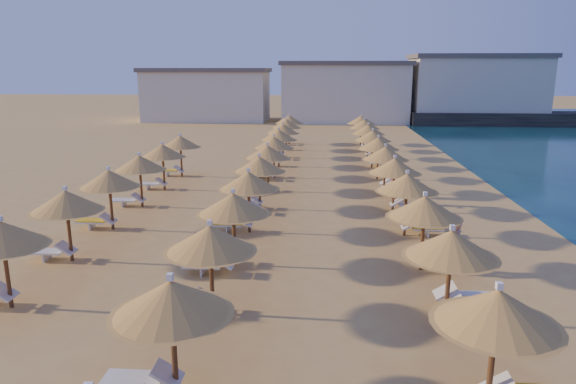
# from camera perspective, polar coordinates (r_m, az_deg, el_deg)

# --- Properties ---
(ground) EXTENTS (220.00, 220.00, 0.00)m
(ground) POSITION_cam_1_polar(r_m,az_deg,el_deg) (18.71, 2.47, -6.82)
(ground) COLOR tan
(ground) RESTS_ON ground
(jetty) EXTENTS (30.04, 4.34, 1.50)m
(jetty) POSITION_cam_1_polar(r_m,az_deg,el_deg) (66.99, 26.25, 7.31)
(jetty) COLOR black
(jetty) RESTS_ON ground
(hotel_blocks) EXTENTS (48.49, 9.39, 8.10)m
(hotel_blocks) POSITION_cam_1_polar(r_m,az_deg,el_deg) (64.67, 6.90, 11.04)
(hotel_blocks) COLOR silver
(hotel_blocks) RESTS_ON ground
(parasol_row_east) EXTENTS (2.49, 41.83, 2.66)m
(parasol_row_east) POSITION_cam_1_polar(r_m,az_deg,el_deg) (25.79, 11.23, 3.50)
(parasol_row_east) COLOR brown
(parasol_row_east) RESTS_ON ground
(parasol_row_west) EXTENTS (2.49, 41.83, 2.66)m
(parasol_row_west) POSITION_cam_1_polar(r_m,az_deg,el_deg) (25.74, -2.72, 3.73)
(parasol_row_west) COLOR brown
(parasol_row_west) RESTS_ON ground
(parasol_row_inland) EXTENTS (2.49, 20.37, 2.66)m
(parasol_row_inland) POSITION_cam_1_polar(r_m,az_deg,el_deg) (23.69, -17.61, 2.23)
(parasol_row_inland) COLOR brown
(parasol_row_inland) RESTS_ON ground
(loungers) EXTENTS (15.00, 39.93, 0.66)m
(loungers) POSITION_cam_1_polar(r_m,az_deg,el_deg) (25.29, 1.00, -0.53)
(loungers) COLOR silver
(loungers) RESTS_ON ground
(beachgoer_a) EXTENTS (0.46, 0.68, 1.83)m
(beachgoer_a) POSITION_cam_1_polar(r_m,az_deg,el_deg) (17.52, 18.02, -5.77)
(beachgoer_a) COLOR tan
(beachgoer_a) RESTS_ON ground
(beachgoer_c) EXTENTS (1.16, 1.06, 1.91)m
(beachgoer_c) POSITION_cam_1_polar(r_m,az_deg,el_deg) (26.90, 11.80, 1.37)
(beachgoer_c) COLOR tan
(beachgoer_c) RESTS_ON ground
(beachgoer_b) EXTENTS (1.10, 1.10, 1.80)m
(beachgoer_b) POSITION_cam_1_polar(r_m,az_deg,el_deg) (25.46, 12.34, 0.54)
(beachgoer_b) COLOR tan
(beachgoer_b) RESTS_ON ground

